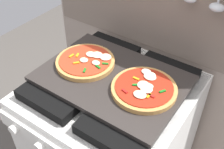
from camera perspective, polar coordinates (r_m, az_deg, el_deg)
name	(u,v)px	position (r m, az deg, el deg)	size (l,w,h in m)	color
kitchen_backsplash	(152,60)	(1.34, 8.33, 2.91)	(1.10, 0.09, 1.55)	gray
baking_tray	(112,78)	(1.04, 0.00, -0.76)	(0.54, 0.38, 0.02)	#2D2826
pizza_left	(86,61)	(1.09, -5.42, 2.77)	(0.23, 0.23, 0.03)	#C18947
pizza_right	(144,88)	(0.97, 6.76, -2.76)	(0.23, 0.23, 0.03)	#C18947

